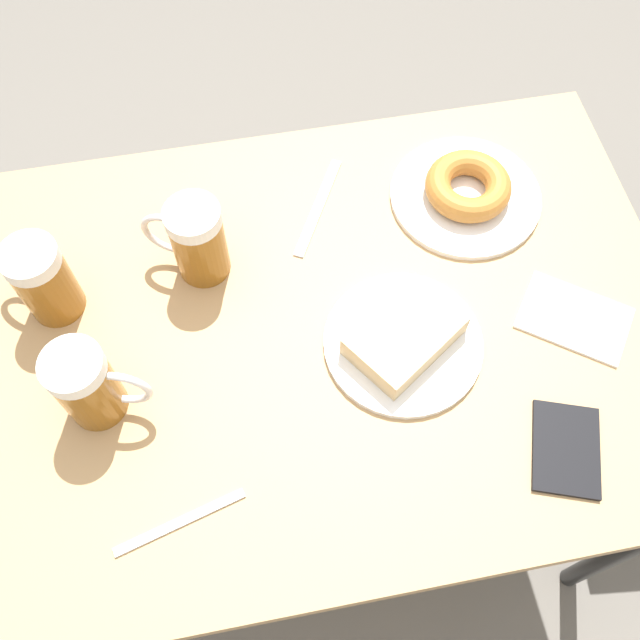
# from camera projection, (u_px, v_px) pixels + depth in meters

# --- Properties ---
(ground_plane) EXTENTS (8.00, 8.00, 0.00)m
(ground_plane) POSITION_uv_depth(u_px,v_px,m) (320.00, 470.00, 1.68)
(ground_plane) COLOR #666059
(table) EXTENTS (0.76, 1.06, 0.73)m
(table) POSITION_uv_depth(u_px,v_px,m) (320.00, 345.00, 1.09)
(table) COLOR tan
(table) RESTS_ON ground_plane
(plate_with_cake) EXTENTS (0.23, 0.23, 0.05)m
(plate_with_cake) POSITION_uv_depth(u_px,v_px,m) (404.00, 339.00, 1.01)
(plate_with_cake) COLOR white
(plate_with_cake) RESTS_ON table
(plate_with_donut) EXTENTS (0.24, 0.24, 0.05)m
(plate_with_donut) POSITION_uv_depth(u_px,v_px,m) (467.00, 190.00, 1.13)
(plate_with_donut) COLOR white
(plate_with_donut) RESTS_ON table
(beer_mug_left) EXTENTS (0.09, 0.11, 0.14)m
(beer_mug_left) POSITION_uv_depth(u_px,v_px,m) (42.00, 280.00, 0.99)
(beer_mug_left) COLOR #8C5619
(beer_mug_left) RESTS_ON table
(beer_mug_center) EXTENTS (0.08, 0.13, 0.14)m
(beer_mug_center) POSITION_uv_depth(u_px,v_px,m) (88.00, 385.00, 0.92)
(beer_mug_center) COLOR #8C5619
(beer_mug_center) RESTS_ON table
(beer_mug_right) EXTENTS (0.08, 0.12, 0.14)m
(beer_mug_right) POSITION_uv_depth(u_px,v_px,m) (196.00, 240.00, 1.02)
(beer_mug_right) COLOR #8C5619
(beer_mug_right) RESTS_ON table
(napkin_folded) EXTENTS (0.17, 0.18, 0.00)m
(napkin_folded) POSITION_uv_depth(u_px,v_px,m) (574.00, 318.00, 1.04)
(napkin_folded) COLOR white
(napkin_folded) RESTS_ON table
(fork) EXTENTS (0.06, 0.17, 0.00)m
(fork) POSITION_uv_depth(u_px,v_px,m) (180.00, 522.00, 0.90)
(fork) COLOR silver
(fork) RESTS_ON table
(knife) EXTENTS (0.18, 0.11, 0.00)m
(knife) POSITION_uv_depth(u_px,v_px,m) (318.00, 207.00, 1.14)
(knife) COLOR silver
(knife) RESTS_ON table
(passport_near_edge) EXTENTS (0.15, 0.12, 0.01)m
(passport_near_edge) POSITION_uv_depth(u_px,v_px,m) (566.00, 449.00, 0.94)
(passport_near_edge) COLOR black
(passport_near_edge) RESTS_ON table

